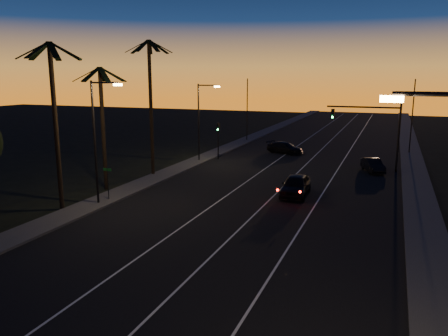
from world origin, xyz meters
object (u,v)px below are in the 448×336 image
at_px(signal_mast, 374,123).
at_px(cross_car, 285,148).
at_px(right_car, 373,165).
at_px(lead_car, 296,185).

xyz_separation_m(signal_mast, cross_car, (-10.42, 6.56, -4.09)).
xyz_separation_m(right_car, cross_car, (-10.63, 7.34, 0.03)).
xyz_separation_m(lead_car, right_car, (5.27, 11.52, -0.17)).
bearing_deg(signal_mast, lead_car, -112.39).
distance_m(lead_car, right_car, 12.67).
xyz_separation_m(signal_mast, right_car, (0.21, -0.78, -4.12)).
relative_size(lead_car, cross_car, 1.08).
relative_size(signal_mast, right_car, 1.69).
xyz_separation_m(lead_car, cross_car, (-5.35, 18.86, -0.15)).
bearing_deg(lead_car, right_car, 65.40).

